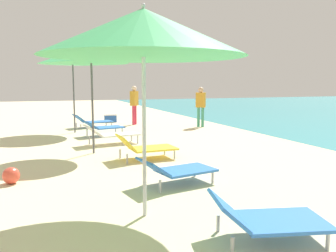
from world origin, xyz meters
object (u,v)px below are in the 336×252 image
Objects in this scene: lounger_fourth_inland at (145,147)px; lounger_farthest_inland at (103,127)px; umbrella_fourth at (91,56)px; person_walking_near at (134,101)px; lounger_third_shoreside at (177,169)px; umbrella_farthest at (73,58)px; lounger_farthest_shoreside at (93,121)px; person_walking_mid at (201,103)px; umbrella_third at (143,33)px; cooler_box at (110,118)px; beach_ball at (11,176)px; lounger_third_inland at (266,218)px; lounger_fourth_shoreside at (112,134)px.

lounger_fourth_inland is 0.98× the size of lounger_farthest_inland.
umbrella_fourth is 1.61× the size of person_walking_near.
lounger_third_shoreside is 2.11m from lounger_fourth_inland.
umbrella_fourth reaches higher than lounger_third_shoreside.
person_walking_near is (2.56, 1.58, -1.61)m from umbrella_farthest.
person_walking_mid reaches higher than lounger_farthest_shoreside.
umbrella_farthest reaches higher than lounger_fourth_inland.
person_walking_near is at bearing 76.50° from umbrella_third.
lounger_third_shoreside is at bearing -58.22° from person_walking_near.
umbrella_farthest reaches higher than cooler_box.
beach_ball is (-2.73, -1.11, -0.14)m from lounger_fourth_inland.
lounger_third_inland reaches higher than beach_ball.
person_walking_mid is at bearing 5.56° from person_walking_near.
lounger_third_shoreside reaches higher than cooler_box.
lounger_farthest_shoreside is at bearing -128.44° from person_walking_near.
cooler_box is at bearing 69.40° from beach_ball.
umbrella_farthest is (-1.10, 7.06, 2.33)m from lounger_third_shoreside.
umbrella_farthest is at bearing 91.40° from umbrella_third.
lounger_fourth_shoreside is at bearing -18.40° from person_walking_mid.
lounger_farthest_inland is (-0.44, 8.30, 0.04)m from lounger_third_inland.
lounger_farthest_shoreside reaches higher than lounger_third_shoreside.
person_walking_near is (2.43, 5.46, -1.39)m from umbrella_fourth.
beach_ball is at bearing -133.45° from lounger_fourth_shoreside.
beach_ball is at bearing 144.18° from lounger_third_inland.
person_walking_near is (1.77, 4.34, 0.67)m from lounger_fourth_shoreside.
umbrella_farthest is (-0.79, 2.75, 2.29)m from lounger_fourth_shoreside.
person_walking_mid is (4.05, -1.32, 0.69)m from lounger_farthest_shoreside.
lounger_fourth_shoreside is at bearing 54.36° from beach_ball.
lounger_farthest_shoreside is (-0.32, 8.33, -0.01)m from lounger_third_shoreside.
lounger_third_inland is at bearing 16.94° from person_walking_mid.
lounger_farthest_shoreside is 4.32m from person_walking_mid.
person_walking_near is at bearing -1.71° from lounger_farthest_shoreside.
person_walking_near is 8.72m from beach_ball.
lounger_third_shoreside is at bearing -94.51° from lounger_fourth_inland.
lounger_farthest_inland is at bearing 106.77° from lounger_third_inland.
lounger_third_inland is 0.86× the size of lounger_fourth_shoreside.
umbrella_third reaches higher than lounger_farthest_shoreside.
umbrella_fourth reaches higher than person_walking_mid.
lounger_third_shoreside is 8.33m from lounger_farthest_shoreside.
lounger_third_shoreside is 9.95m from cooler_box.
lounger_farthest_inland is at bearing -103.63° from cooler_box.
person_walking_near reaches higher than person_walking_mid.
lounger_fourth_inland is 5.58m from umbrella_farthest.
lounger_third_inland is 1.01× the size of lounger_fourth_inland.
lounger_third_shoreside is 4.82× the size of beach_ball.
lounger_farthest_shoreside is (-0.37, 6.21, -0.03)m from lounger_fourth_inland.
cooler_box is 1.93× the size of beach_ball.
lounger_third_inland is 0.85× the size of person_walking_near.
lounger_third_inland is 0.53× the size of umbrella_fourth.
lounger_fourth_shoreside is (0.66, 1.12, -2.07)m from umbrella_fourth.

